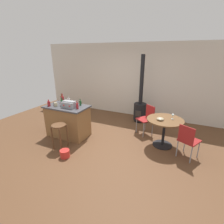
{
  "coord_description": "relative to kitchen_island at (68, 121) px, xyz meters",
  "views": [
    {
      "loc": [
        1.78,
        -3.67,
        2.36
      ],
      "look_at": [
        -0.03,
        0.25,
        0.81
      ],
      "focal_mm": 26.71,
      "sensor_mm": 36.0,
      "label": 1
    }
  ],
  "objects": [
    {
      "name": "wooden_stool",
      "position": [
        0.26,
        -0.66,
        0.02
      ],
      "size": [
        0.35,
        0.35,
        0.65
      ],
      "color": "brown",
      "rests_on": "ground_plane"
    },
    {
      "name": "bottle_5",
      "position": [
        -0.44,
        -0.22,
        0.53
      ],
      "size": [
        0.08,
        0.08,
        0.19
      ],
      "color": "maroon",
      "rests_on": "kitchen_island"
    },
    {
      "name": "bottle_1",
      "position": [
        -0.37,
        0.25,
        0.56
      ],
      "size": [
        0.06,
        0.06,
        0.27
      ],
      "color": "#603314",
      "rests_on": "kitchen_island"
    },
    {
      "name": "wood_stove",
      "position": [
        1.62,
        1.93,
        0.08
      ],
      "size": [
        0.44,
        0.45,
        2.31
      ],
      "color": "black",
      "rests_on": "ground_plane"
    },
    {
      "name": "bottle_2",
      "position": [
        -0.13,
        -0.02,
        0.55
      ],
      "size": [
        0.07,
        0.07,
        0.23
      ],
      "color": "#194C23",
      "rests_on": "kitchen_island"
    },
    {
      "name": "dining_table",
      "position": [
        2.65,
        0.58,
        0.11
      ],
      "size": [
        0.92,
        0.92,
        0.75
      ],
      "color": "black",
      "rests_on": "ground_plane"
    },
    {
      "name": "ground_plane",
      "position": [
        1.28,
        0.12,
        -0.46
      ],
      "size": [
        8.8,
        8.8,
        0.0
      ],
      "primitive_type": "plane",
      "color": "brown"
    },
    {
      "name": "serving_bowl",
      "position": [
        2.54,
        0.46,
        0.33
      ],
      "size": [
        0.18,
        0.18,
        0.07
      ],
      "primitive_type": "ellipsoid",
      "color": "tan",
      "rests_on": "dining_table"
    },
    {
      "name": "folding_chair_near",
      "position": [
        2.06,
        1.1,
        0.05
      ],
      "size": [
        0.56,
        0.56,
        0.87
      ],
      "color": "maroon",
      "rests_on": "ground_plane"
    },
    {
      "name": "folding_chair_far",
      "position": [
        3.22,
        0.21,
        0.03
      ],
      "size": [
        0.54,
        0.54,
        0.85
      ],
      "color": "maroon",
      "rests_on": "ground_plane"
    },
    {
      "name": "cup_0",
      "position": [
        -0.38,
        -0.05,
        0.5
      ],
      "size": [
        0.11,
        0.08,
        0.09
      ],
      "color": "#383838",
      "rests_on": "kitchen_island"
    },
    {
      "name": "back_wall",
      "position": [
        1.28,
        2.54,
        0.89
      ],
      "size": [
        8.0,
        0.1,
        2.7
      ],
      "primitive_type": "cube",
      "color": "beige",
      "rests_on": "ground_plane"
    },
    {
      "name": "plastic_bucket",
      "position": [
        0.62,
        -0.95,
        -0.37
      ],
      "size": [
        0.23,
        0.23,
        0.18
      ],
      "primitive_type": "cylinder",
      "color": "red",
      "rests_on": "ground_plane"
    },
    {
      "name": "kitchen_island",
      "position": [
        0.0,
        0.0,
        0.0
      ],
      "size": [
        1.23,
        0.72,
        0.92
      ],
      "color": "olive",
      "rests_on": "ground_plane"
    },
    {
      "name": "wine_glass",
      "position": [
        2.81,
        0.67,
        0.4
      ],
      "size": [
        0.07,
        0.07,
        0.14
      ],
      "color": "silver",
      "rests_on": "dining_table"
    },
    {
      "name": "cup_1",
      "position": [
        -0.26,
        -0.15,
        0.51
      ],
      "size": [
        0.12,
        0.09,
        0.11
      ],
      "color": "tan",
      "rests_on": "kitchen_island"
    },
    {
      "name": "bottle_0",
      "position": [
        0.43,
        -0.07,
        0.54
      ],
      "size": [
        0.06,
        0.06,
        0.21
      ],
      "color": "maroon",
      "rests_on": "kitchen_island"
    },
    {
      "name": "bottle_3",
      "position": [
        0.32,
        0.22,
        0.53
      ],
      "size": [
        0.06,
        0.06,
        0.19
      ],
      "color": "#194C23",
      "rests_on": "kitchen_island"
    },
    {
      "name": "bottle_4",
      "position": [
        -0.23,
        0.12,
        0.58
      ],
      "size": [
        0.07,
        0.07,
        0.31
      ],
      "color": "maroon",
      "rests_on": "kitchen_island"
    },
    {
      "name": "toolbox",
      "position": [
        0.16,
        -0.05,
        0.54
      ],
      "size": [
        0.39,
        0.26,
        0.18
      ],
      "color": "gray",
      "rests_on": "kitchen_island"
    },
    {
      "name": "bottle_6",
      "position": [
        -0.1,
        0.23,
        0.54
      ],
      "size": [
        0.08,
        0.08,
        0.21
      ],
      "color": "#B7B2AD",
      "rests_on": "kitchen_island"
    }
  ]
}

